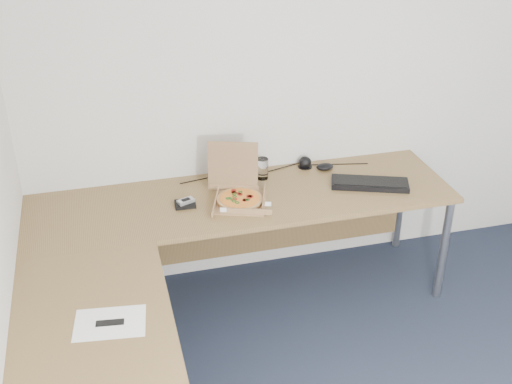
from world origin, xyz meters
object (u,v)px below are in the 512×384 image
object	(u,v)px
drinking_glass	(262,169)
wallet	(185,204)
desk	(202,248)
pizza_box	(239,196)
keyboard	(370,184)

from	to	relation	value
drinking_glass	wallet	xyz separation A→B (m)	(-0.52, -0.22, -0.06)
drinking_glass	wallet	bearing A→B (deg)	-157.14
desk	pizza_box	bearing A→B (deg)	52.45
desk	keyboard	bearing A→B (deg)	18.39
wallet	keyboard	bearing A→B (deg)	0.58
desk	keyboard	world-z (taller)	keyboard
keyboard	wallet	xyz separation A→B (m)	(-1.12, 0.04, -0.00)
keyboard	pizza_box	bearing A→B (deg)	-160.32
pizza_box	keyboard	world-z (taller)	pizza_box
pizza_box	drinking_glass	size ratio (longest dim) A/B	2.62
pizza_box	keyboard	size ratio (longest dim) A/B	0.75
drinking_glass	keyboard	size ratio (longest dim) A/B	0.28
wallet	desk	bearing A→B (deg)	-84.61
pizza_box	drinking_glass	world-z (taller)	pizza_box
pizza_box	keyboard	distance (m)	0.81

